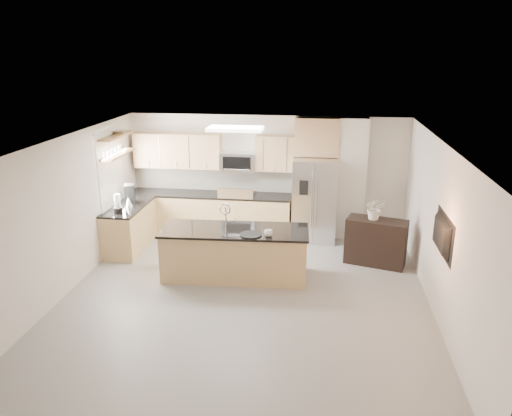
# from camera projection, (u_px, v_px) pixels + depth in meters

# --- Properties ---
(floor) EXTENTS (6.50, 6.50, 0.00)m
(floor) POSITION_uv_depth(u_px,v_px,m) (245.00, 298.00, 8.26)
(floor) COLOR gray
(floor) RESTS_ON ground
(ceiling) EXTENTS (6.00, 6.50, 0.02)m
(ceiling) POSITION_uv_depth(u_px,v_px,m) (243.00, 143.00, 7.47)
(ceiling) COLOR white
(ceiling) RESTS_ON wall_back
(wall_back) EXTENTS (6.00, 0.02, 2.60)m
(wall_back) POSITION_uv_depth(u_px,v_px,m) (267.00, 175.00, 10.93)
(wall_back) COLOR beige
(wall_back) RESTS_ON floor
(wall_front) EXTENTS (6.00, 0.02, 2.60)m
(wall_front) POSITION_uv_depth(u_px,v_px,m) (192.00, 338.00, 4.80)
(wall_front) COLOR beige
(wall_front) RESTS_ON floor
(wall_left) EXTENTS (0.02, 6.50, 2.60)m
(wall_left) POSITION_uv_depth(u_px,v_px,m) (65.00, 217.00, 8.24)
(wall_left) COLOR beige
(wall_left) RESTS_ON floor
(wall_right) EXTENTS (0.02, 6.50, 2.60)m
(wall_right) POSITION_uv_depth(u_px,v_px,m) (441.00, 233.00, 7.49)
(wall_right) COLOR beige
(wall_right) RESTS_ON floor
(back_counter) EXTENTS (3.55, 0.66, 1.44)m
(back_counter) POSITION_uv_depth(u_px,v_px,m) (210.00, 213.00, 11.04)
(back_counter) COLOR tan
(back_counter) RESTS_ON floor
(left_counter) EXTENTS (0.66, 1.50, 0.92)m
(left_counter) POSITION_uv_depth(u_px,v_px,m) (129.00, 227.00, 10.20)
(left_counter) COLOR tan
(left_counter) RESTS_ON floor
(range) EXTENTS (0.76, 0.64, 1.14)m
(range) POSITION_uv_depth(u_px,v_px,m) (238.00, 214.00, 10.95)
(range) COLOR black
(range) RESTS_ON floor
(upper_cabinets) EXTENTS (3.50, 0.33, 0.75)m
(upper_cabinets) POSITION_uv_depth(u_px,v_px,m) (206.00, 151.00, 10.78)
(upper_cabinets) COLOR tan
(upper_cabinets) RESTS_ON wall_back
(microwave) EXTENTS (0.76, 0.40, 0.40)m
(microwave) POSITION_uv_depth(u_px,v_px,m) (238.00, 161.00, 10.71)
(microwave) COLOR silver
(microwave) RESTS_ON upper_cabinets
(refrigerator) EXTENTS (0.92, 0.78, 1.78)m
(refrigerator) POSITION_uv_depth(u_px,v_px,m) (314.00, 200.00, 10.57)
(refrigerator) COLOR silver
(refrigerator) RESTS_ON floor
(partition_column) EXTENTS (0.60, 0.30, 2.60)m
(partition_column) POSITION_uv_depth(u_px,v_px,m) (351.00, 179.00, 10.56)
(partition_column) COLOR silver
(partition_column) RESTS_ON floor
(window) EXTENTS (0.04, 1.15, 1.65)m
(window) POSITION_uv_depth(u_px,v_px,m) (110.00, 170.00, 9.88)
(window) COLOR white
(window) RESTS_ON wall_left
(shelf_lower) EXTENTS (0.30, 1.20, 0.04)m
(shelf_lower) POSITION_uv_depth(u_px,v_px,m) (117.00, 154.00, 9.86)
(shelf_lower) COLOR olive
(shelf_lower) RESTS_ON wall_left
(shelf_upper) EXTENTS (0.30, 1.20, 0.04)m
(shelf_upper) POSITION_uv_depth(u_px,v_px,m) (115.00, 136.00, 9.75)
(shelf_upper) COLOR olive
(shelf_upper) RESTS_ON wall_left
(ceiling_fixture) EXTENTS (1.00, 0.50, 0.06)m
(ceiling_fixture) POSITION_uv_depth(u_px,v_px,m) (235.00, 129.00, 9.04)
(ceiling_fixture) COLOR white
(ceiling_fixture) RESTS_ON ceiling
(island) EXTENTS (2.65, 1.07, 1.33)m
(island) POSITION_uv_depth(u_px,v_px,m) (235.00, 253.00, 8.94)
(island) COLOR tan
(island) RESTS_ON floor
(credenza) EXTENTS (1.20, 0.76, 0.89)m
(credenza) POSITION_uv_depth(u_px,v_px,m) (376.00, 242.00, 9.47)
(credenza) COLOR black
(credenza) RESTS_ON floor
(cup) EXTENTS (0.15, 0.15, 0.11)m
(cup) POSITION_uv_depth(u_px,v_px,m) (268.00, 233.00, 8.47)
(cup) COLOR white
(cup) RESTS_ON island
(platter) EXTENTS (0.43, 0.43, 0.02)m
(platter) POSITION_uv_depth(u_px,v_px,m) (251.00, 235.00, 8.53)
(platter) COLOR black
(platter) RESTS_ON island
(blender) EXTENTS (0.17, 0.17, 0.38)m
(blender) POSITION_uv_depth(u_px,v_px,m) (118.00, 205.00, 9.57)
(blender) COLOR black
(blender) RESTS_ON left_counter
(kettle) EXTENTS (0.18, 0.18, 0.22)m
(kettle) POSITION_uv_depth(u_px,v_px,m) (129.00, 202.00, 9.98)
(kettle) COLOR silver
(kettle) RESTS_ON left_counter
(coffee_maker) EXTENTS (0.27, 0.30, 0.39)m
(coffee_maker) POSITION_uv_depth(u_px,v_px,m) (130.00, 194.00, 10.20)
(coffee_maker) COLOR black
(coffee_maker) RESTS_ON left_counter
(bowl) EXTENTS (0.40, 0.40, 0.09)m
(bowl) POSITION_uv_depth(u_px,v_px,m) (118.00, 131.00, 9.90)
(bowl) COLOR silver
(bowl) RESTS_ON shelf_upper
(flower_vase) EXTENTS (0.63, 0.56, 0.64)m
(flower_vase) POSITION_uv_depth(u_px,v_px,m) (375.00, 203.00, 9.26)
(flower_vase) COLOR silver
(flower_vase) RESTS_ON credenza
(television) EXTENTS (0.14, 1.08, 0.62)m
(television) POSITION_uv_depth(u_px,v_px,m) (438.00, 235.00, 7.30)
(television) COLOR black
(television) RESTS_ON wall_right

